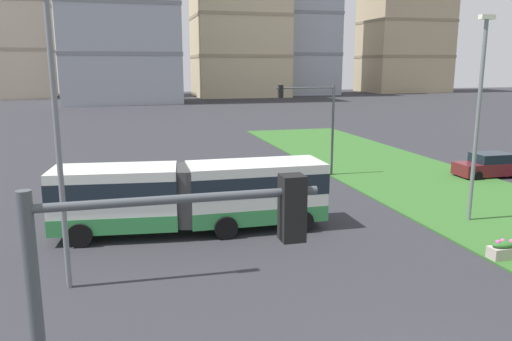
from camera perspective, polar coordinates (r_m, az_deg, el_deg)
The scene contains 8 objects.
articulated_bus at distance 22.24m, azimuth -7.25°, elevation -2.78°, with size 11.98×3.42×3.00m.
car_maroon_sedan at distance 36.38m, azimuth 24.93°, elevation 0.50°, with size 4.43×2.07×1.58m.
flower_planter_2 at distance 21.38m, azimuth 26.23°, elevation -8.00°, with size 1.10×0.56×0.74m.
traffic_light_far_right at distance 32.85m, azimuth 6.65°, elevation 6.39°, with size 3.98×0.28×6.00m.
streetlight_left at distance 16.88m, azimuth -21.64°, elevation 4.43°, with size 0.70×0.28×9.71m.
streetlight_median at distance 24.98m, azimuth 23.87°, elevation 6.04°, with size 0.70×0.28×9.38m.
apartment_tower_eastcentre at distance 128.12m, azimuth 5.61°, elevation 17.00°, with size 14.20×14.36×37.38m.
apartment_tower_east at distance 143.85m, azimuth 16.55°, elevation 15.69°, with size 21.00×16.42×35.72m.
Camera 1 is at (-6.46, -8.45, 7.26)m, focal length 35.32 mm.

